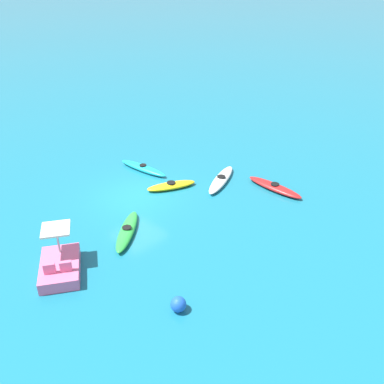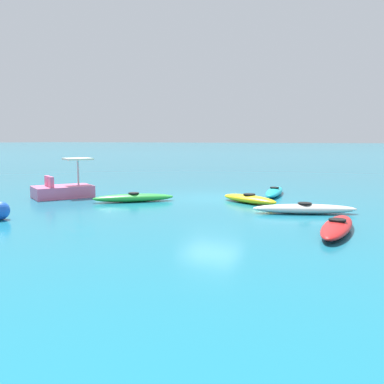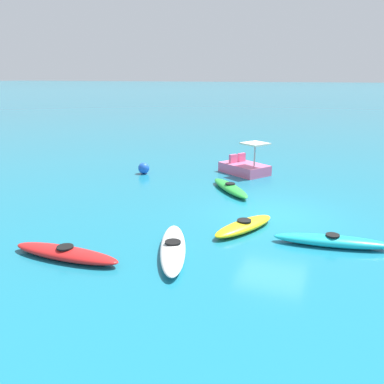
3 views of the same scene
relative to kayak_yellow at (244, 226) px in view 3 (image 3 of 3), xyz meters
The scene contains 8 objects.
ground_plane 2.04m from the kayak_yellow, 19.14° to the right, with size 600.00×600.00×0.00m, color #19728C.
kayak_yellow is the anchor object (origin of this frame).
kayak_green 4.60m from the kayak_yellow, 21.91° to the left, with size 2.90×2.59×0.37m.
kayak_cyan 2.74m from the kayak_yellow, 95.39° to the right, with size 1.11×3.44×0.37m.
kayak_white 2.84m from the kayak_yellow, 149.48° to the left, with size 3.47×2.01×0.37m.
kayak_red 5.58m from the kayak_yellow, 133.45° to the left, with size 0.74×3.33×0.37m.
pedal_boat_pink 7.99m from the kayak_yellow, 14.18° to the left, with size 2.55×2.83×1.68m.
buoy_blue 8.92m from the kayak_yellow, 49.33° to the left, with size 0.58×0.58×0.58m, color blue.
Camera 3 is at (-13.90, -2.22, 4.87)m, focal length 37.54 mm.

